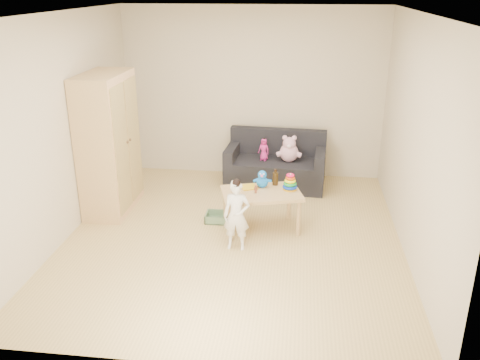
# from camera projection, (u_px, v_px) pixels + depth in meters

# --- Properties ---
(room) EXTENTS (4.50, 4.50, 4.50)m
(room) POSITION_uv_depth(u_px,v_px,m) (233.00, 134.00, 5.71)
(room) COLOR tan
(room) RESTS_ON ground
(wardrobe) EXTENTS (0.51, 1.02, 1.84)m
(wardrobe) POSITION_uv_depth(u_px,v_px,m) (109.00, 144.00, 6.65)
(wardrobe) COLOR tan
(wardrobe) RESTS_ON ground
(sofa) EXTENTS (1.51, 0.82, 0.41)m
(sofa) POSITION_uv_depth(u_px,v_px,m) (275.00, 173.00, 7.67)
(sofa) COLOR black
(sofa) RESTS_ON ground
(play_table) EXTENTS (1.08, 0.84, 0.50)m
(play_table) POSITION_uv_depth(u_px,v_px,m) (261.00, 211.00, 6.30)
(play_table) COLOR tan
(play_table) RESTS_ON ground
(storage_bin) EXTENTS (0.36, 0.27, 0.11)m
(storage_bin) POSITION_uv_depth(u_px,v_px,m) (219.00, 217.00, 6.58)
(storage_bin) COLOR #5E7F5C
(storage_bin) RESTS_ON ground
(toddler) EXTENTS (0.30, 0.20, 0.82)m
(toddler) POSITION_uv_depth(u_px,v_px,m) (237.00, 216.00, 5.78)
(toddler) COLOR white
(toddler) RESTS_ON ground
(pink_bear) EXTENTS (0.29, 0.25, 0.34)m
(pink_bear) POSITION_uv_depth(u_px,v_px,m) (289.00, 151.00, 7.48)
(pink_bear) COLOR #E9ABCB
(pink_bear) RESTS_ON sofa
(doll) EXTENTS (0.19, 0.16, 0.33)m
(doll) POSITION_uv_depth(u_px,v_px,m) (264.00, 150.00, 7.53)
(doll) COLOR #E32A95
(doll) RESTS_ON sofa
(ring_stacker) EXTENTS (0.18, 0.18, 0.21)m
(ring_stacker) POSITION_uv_depth(u_px,v_px,m) (290.00, 183.00, 6.25)
(ring_stacker) COLOR #CB920A
(ring_stacker) RESTS_ON play_table
(brown_bottle) EXTENTS (0.07, 0.07, 0.21)m
(brown_bottle) POSITION_uv_depth(u_px,v_px,m) (275.00, 178.00, 6.40)
(brown_bottle) COLOR black
(brown_bottle) RESTS_ON play_table
(blue_plush) EXTENTS (0.24, 0.22, 0.23)m
(blue_plush) POSITION_uv_depth(u_px,v_px,m) (262.00, 179.00, 6.32)
(blue_plush) COLOR #1A7BEF
(blue_plush) RESTS_ON play_table
(wooden_figure) EXTENTS (0.04, 0.04, 0.10)m
(wooden_figure) POSITION_uv_depth(u_px,v_px,m) (256.00, 189.00, 6.16)
(wooden_figure) COLOR brown
(wooden_figure) RESTS_ON play_table
(yellow_book) EXTENTS (0.25, 0.25, 0.01)m
(yellow_book) POSITION_uv_depth(u_px,v_px,m) (249.00, 187.00, 6.34)
(yellow_book) COLOR gold
(yellow_book) RESTS_ON play_table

